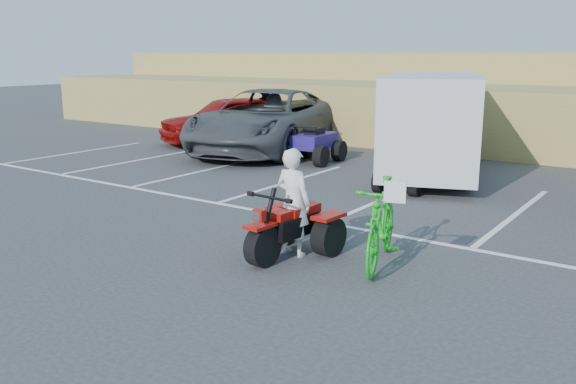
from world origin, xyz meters
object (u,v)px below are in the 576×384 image
Objects in this scene: rider at (293,202)px; quad_atv_blue at (314,162)px; cargo_trailer at (431,122)px; grey_pickup at (267,120)px; green_dirt_bike at (381,223)px; quad_atv_green at (403,190)px; red_car at (229,119)px; red_trike_atv at (287,257)px.

rider is 8.34m from quad_atv_blue.
grey_pickup is at bearing 150.58° from cargo_trailer.
green_dirt_bike is 1.53× the size of quad_atv_green.
rider is 0.35× the size of red_car.
quad_atv_blue is 4.15m from quad_atv_green.
rider is 10.44m from grey_pickup.
red_trike_atv is at bearing -64.70° from quad_atv_blue.
rider reaches higher than red_car.
red_trike_atv is at bearing -104.98° from cargo_trailer.
cargo_trailer is (8.02, -1.63, 0.55)m from red_car.
grey_pickup reaches higher than red_car.
cargo_trailer reaches higher than red_car.
quad_atv_blue is (4.54, -1.61, -0.83)m from red_car.
rider is at bearing -18.16° from red_car.
red_trike_atv is at bearing -18.69° from red_car.
quad_atv_blue reaches higher than red_trike_atv.
cargo_trailer reaches higher than quad_atv_green.
quad_atv_blue is 1.23× the size of quad_atv_green.
quad_atv_blue is at bearing 159.45° from cargo_trailer.
green_dirt_bike is 13.11m from red_car.
cargo_trailer is at bearing 15.63° from red_car.
quad_atv_green is (0.18, -1.93, -1.38)m from cargo_trailer.
quad_atv_blue is (-4.14, 7.33, 0.00)m from red_trike_atv.
grey_pickup is 2.24m from red_car.
red_car reaches higher than quad_atv_green.
red_car is at bearing 123.50° from green_dirt_bike.
grey_pickup is (-7.90, 7.77, 0.34)m from green_dirt_bike.
grey_pickup is at bearing -46.50° from rider.
red_car is at bearing -40.76° from rider.
green_dirt_bike is 5.24m from quad_atv_green.
red_car is (-2.13, 0.67, -0.15)m from grey_pickup.
red_trike_atv is at bearing -176.16° from green_dirt_bike.
quad_atv_green is (-0.49, 5.37, 0.00)m from red_trike_atv.
grey_pickup is 4.10× the size of quad_atv_blue.
rider is at bearing -64.12° from quad_atv_blue.
cargo_trailer is 3.75m from quad_atv_blue.
rider is 0.98× the size of quad_atv_blue.
green_dirt_bike is (1.34, 0.50, 0.64)m from red_trike_atv.
quad_atv_green is at bearing -39.43° from grey_pickup.
grey_pickup reaches higher than quad_atv_green.
red_trike_atv is 0.95× the size of quad_atv_blue.
grey_pickup reaches higher than green_dirt_bike.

